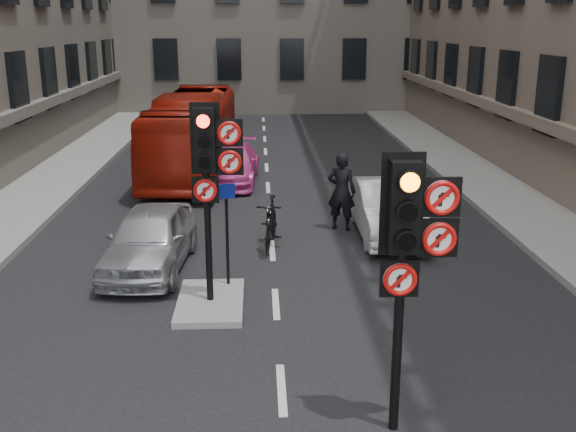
{
  "coord_description": "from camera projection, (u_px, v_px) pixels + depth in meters",
  "views": [
    {
      "loc": [
        -0.29,
        -6.47,
        5.04
      ],
      "look_at": [
        0.09,
        1.88,
        2.6
      ],
      "focal_mm": 42.0,
      "sensor_mm": 36.0,
      "label": 1
    }
  ],
  "objects": [
    {
      "name": "motorcycle",
      "position": [
        271.0,
        223.0,
        15.42
      ],
      "size": [
        0.78,
        1.94,
        1.13
      ],
      "primitive_type": "imported",
      "rotation": [
        0.0,
        0.0,
        -0.13
      ],
      "color": "black",
      "rests_on": "ground"
    },
    {
      "name": "car_silver",
      "position": [
        150.0,
        238.0,
        14.05
      ],
      "size": [
        1.85,
        3.96,
        1.31
      ],
      "primitive_type": "imported",
      "rotation": [
        0.0,
        0.0,
        -0.08
      ],
      "color": "#ACAEB3",
      "rests_on": "ground"
    },
    {
      "name": "info_sign",
      "position": [
        227.0,
        220.0,
        12.69
      ],
      "size": [
        0.34,
        0.14,
        2.0
      ],
      "rotation": [
        0.0,
        0.0,
        0.27
      ],
      "color": "black",
      "rests_on": "centre_island"
    },
    {
      "name": "centre_island",
      "position": [
        211.0,
        302.0,
        12.35
      ],
      "size": [
        1.2,
        2.0,
        0.12
      ],
      "primitive_type": "cube",
      "color": "gray",
      "rests_on": "ground"
    },
    {
      "name": "signal_far",
      "position": [
        211.0,
        161.0,
        11.61
      ],
      "size": [
        0.91,
        0.4,
        3.58
      ],
      "color": "black",
      "rests_on": "centre_island"
    },
    {
      "name": "pavement_right",
      "position": [
        518.0,
        199.0,
        19.42
      ],
      "size": [
        3.0,
        50.0,
        0.16
      ],
      "primitive_type": "cube",
      "color": "gray",
      "rests_on": "ground"
    },
    {
      "name": "car_white",
      "position": [
        387.0,
        209.0,
        16.21
      ],
      "size": [
        1.4,
        3.98,
        1.31
      ],
      "primitive_type": "imported",
      "rotation": [
        0.0,
        0.0,
        -0.0
      ],
      "color": "silver",
      "rests_on": "ground"
    },
    {
      "name": "signal_near",
      "position": [
        410.0,
        237.0,
        7.92
      ],
      "size": [
        0.91,
        0.4,
        3.58
      ],
      "color": "black",
      "rests_on": "ground"
    },
    {
      "name": "motorcyclist",
      "position": [
        341.0,
        191.0,
        16.6
      ],
      "size": [
        0.83,
        0.7,
        1.95
      ],
      "primitive_type": "imported",
      "rotation": [
        0.0,
        0.0,
        2.76
      ],
      "color": "black",
      "rests_on": "ground"
    },
    {
      "name": "pavement_left",
      "position": [
        12.0,
        205.0,
        18.81
      ],
      "size": [
        3.0,
        50.0,
        0.16
      ],
      "primitive_type": "cube",
      "color": "gray",
      "rests_on": "ground"
    },
    {
      "name": "bus_red",
      "position": [
        193.0,
        133.0,
        22.92
      ],
      "size": [
        2.54,
        9.7,
        2.69
      ],
      "primitive_type": "imported",
      "rotation": [
        0.0,
        0.0,
        -0.03
      ],
      "color": "maroon",
      "rests_on": "ground"
    },
    {
      "name": "car_pink",
      "position": [
        231.0,
        164.0,
        21.57
      ],
      "size": [
        1.9,
        4.2,
        1.19
      ],
      "primitive_type": "imported",
      "rotation": [
        0.0,
        0.0,
        -0.06
      ],
      "color": "#D83F94",
      "rests_on": "ground"
    }
  ]
}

